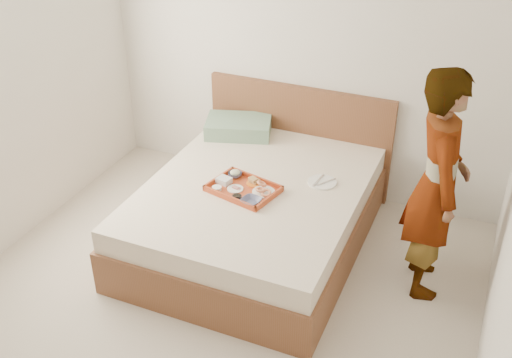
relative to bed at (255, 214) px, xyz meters
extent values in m
cube|color=beige|center=(0.00, -1.00, -0.27)|extent=(3.50, 4.00, 0.01)
cube|color=silver|center=(0.00, 1.00, 1.04)|extent=(3.50, 0.01, 2.60)
cube|color=brown|center=(0.00, 0.00, 0.00)|extent=(1.65, 2.00, 0.53)
cube|color=brown|center=(0.00, 0.97, 0.21)|extent=(1.65, 0.06, 0.95)
cube|color=gray|center=(-0.47, 0.73, 0.33)|extent=(0.64, 0.53, 0.13)
cube|color=#B6441C|center=(-0.05, -0.11, 0.29)|extent=(0.56, 0.46, 0.04)
cylinder|color=white|center=(0.11, -0.09, 0.28)|extent=(0.20, 0.20, 0.01)
imported|color=#181B43|center=(0.08, -0.25, 0.30)|extent=(0.17, 0.17, 0.03)
cylinder|color=black|center=(-0.04, -0.25, 0.29)|extent=(0.09, 0.09, 0.03)
cylinder|color=white|center=(-0.10, -0.13, 0.28)|extent=(0.14, 0.14, 0.01)
cylinder|color=orange|center=(0.00, -0.01, 0.28)|extent=(0.14, 0.14, 0.01)
imported|color=#181B43|center=(-0.18, 0.03, 0.30)|extent=(0.13, 0.13, 0.03)
cube|color=silver|center=(-0.22, -0.08, 0.30)|extent=(0.12, 0.11, 0.04)
cylinder|color=white|center=(-0.22, -0.19, 0.29)|extent=(0.09, 0.09, 0.02)
cylinder|color=white|center=(0.45, 0.23, 0.27)|extent=(0.29, 0.29, 0.01)
imported|color=white|center=(1.29, 0.04, 0.56)|extent=(0.54, 0.68, 1.64)
camera|label=1|loc=(1.53, -3.56, 2.66)|focal=42.65mm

